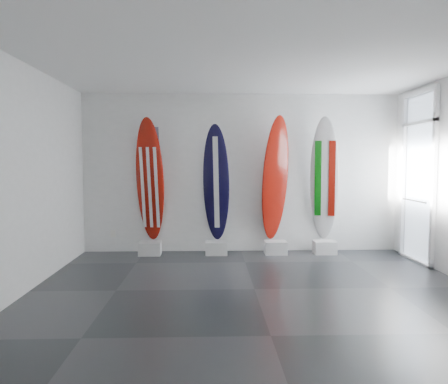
{
  "coord_description": "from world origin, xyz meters",
  "views": [
    {
      "loc": [
        -0.59,
        -5.59,
        1.71
      ],
      "look_at": [
        -0.37,
        1.4,
        1.22
      ],
      "focal_mm": 34.02,
      "sensor_mm": 36.0,
      "label": 1
    }
  ],
  "objects_px": {
    "surfboard_swiss": "(275,179)",
    "surfboard_italy": "(324,179)",
    "surfboard_usa": "(150,180)",
    "surfboard_navy": "(216,183)"
  },
  "relations": [
    {
      "from": "surfboard_usa",
      "to": "surfboard_navy",
      "type": "height_order",
      "value": "surfboard_usa"
    },
    {
      "from": "surfboard_usa",
      "to": "surfboard_navy",
      "type": "distance_m",
      "value": 1.22
    },
    {
      "from": "surfboard_swiss",
      "to": "surfboard_italy",
      "type": "relative_size",
      "value": 1.01
    },
    {
      "from": "surfboard_swiss",
      "to": "surfboard_italy",
      "type": "height_order",
      "value": "surfboard_swiss"
    },
    {
      "from": "surfboard_navy",
      "to": "surfboard_swiss",
      "type": "bearing_deg",
      "value": 11.06
    },
    {
      "from": "surfboard_usa",
      "to": "surfboard_italy",
      "type": "xyz_separation_m",
      "value": [
        3.25,
        0.0,
        0.02
      ]
    },
    {
      "from": "surfboard_swiss",
      "to": "surfboard_italy",
      "type": "xyz_separation_m",
      "value": [
        0.92,
        0.0,
        -0.01
      ]
    },
    {
      "from": "surfboard_navy",
      "to": "surfboard_italy",
      "type": "height_order",
      "value": "surfboard_italy"
    },
    {
      "from": "surfboard_usa",
      "to": "surfboard_swiss",
      "type": "height_order",
      "value": "surfboard_swiss"
    },
    {
      "from": "surfboard_usa",
      "to": "surfboard_italy",
      "type": "distance_m",
      "value": 3.25
    }
  ]
}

